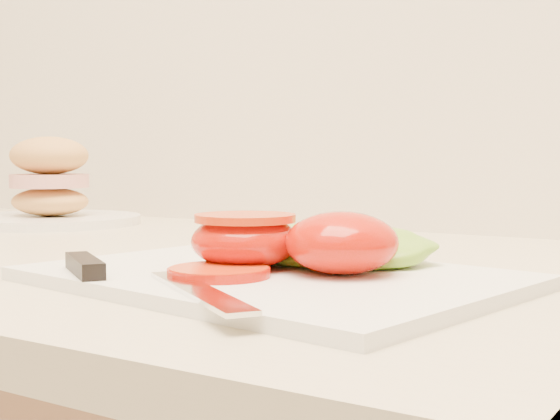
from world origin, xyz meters
The scene contains 8 objects.
cutting_board centered at (-0.08, 1.57, 0.94)m, with size 0.34×0.25×0.01m, color white.
tomato_half_dome centered at (-0.03, 1.58, 0.96)m, with size 0.08×0.08×0.05m, color red.
tomato_half_cut centered at (-0.10, 1.57, 0.96)m, with size 0.08×0.08×0.04m.
tomato_slice_0 centered at (-0.10, 1.52, 0.94)m, with size 0.07×0.07×0.01m, color red.
lettuce_leaf_0 centered at (-0.08, 1.64, 0.95)m, with size 0.16×0.11×0.03m, color #91C333.
lettuce_leaf_1 centered at (-0.04, 1.64, 0.95)m, with size 0.12×0.08×0.03m, color #91C333.
knife centered at (-0.14, 1.47, 0.94)m, with size 0.23×0.11×0.01m.
sandwich_plate centered at (-0.62, 1.82, 0.97)m, with size 0.25×0.25×0.12m.
Camera 1 is at (0.24, 1.09, 1.03)m, focal length 50.00 mm.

